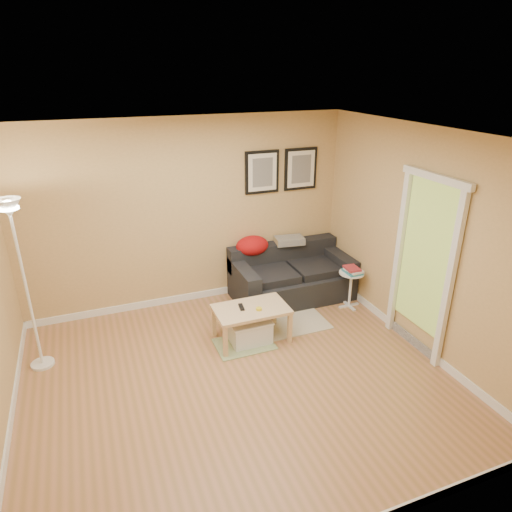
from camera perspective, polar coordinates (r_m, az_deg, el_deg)
name	(u,v)px	position (r m, az deg, el deg)	size (l,w,h in m)	color
floor	(238,379)	(5.17, -2.33, -15.18)	(4.50, 4.50, 0.00)	#AD714A
ceiling	(233,137)	(4.11, -2.92, 14.70)	(4.50, 4.50, 0.00)	white
wall_back	(188,214)	(6.29, -8.55, 5.18)	(4.50, 4.50, 0.00)	tan
wall_front	(342,400)	(2.94, 10.78, -17.33)	(4.50, 4.50, 0.00)	tan
wall_right	(420,242)	(5.57, 19.88, 1.68)	(4.00, 4.00, 0.00)	tan
baseboard_back	(193,296)	(6.76, -7.91, -4.98)	(4.50, 0.02, 0.10)	white
baseboard_left	(10,431)	(5.06, -28.52, -18.71)	(0.02, 4.00, 0.10)	white
baseboard_right	(405,335)	(6.10, 18.24, -9.34)	(0.02, 4.00, 0.10)	white
sofa	(292,274)	(6.64, 4.54, -2.24)	(1.70, 0.90, 0.75)	black
red_throw	(252,246)	(6.57, -0.48, 1.31)	(0.48, 0.36, 0.28)	#B41013
plaid_throw	(289,240)	(6.76, 4.20, 1.97)	(0.42, 0.26, 0.10)	tan
framed_print_left	(262,172)	(6.45, 0.76, 10.48)	(0.50, 0.04, 0.60)	black
framed_print_right	(301,169)	(6.69, 5.61, 10.83)	(0.50, 0.04, 0.60)	black
area_rug	(277,321)	(6.16, 2.69, -8.19)	(1.25, 0.85, 0.01)	beige
green_runner	(244,344)	(5.71, -1.49, -10.98)	(0.70, 0.50, 0.01)	#668C4C
coffee_table	(251,324)	(5.69, -0.60, -8.49)	(0.90, 0.55, 0.45)	#E1B789
remote_control	(241,307)	(5.57, -1.84, -6.42)	(0.05, 0.16, 0.02)	black
tape_roll	(259,309)	(5.52, 0.37, -6.66)	(0.07, 0.07, 0.03)	yellow
storage_bin	(250,331)	(5.68, -0.78, -9.37)	(0.50, 0.37, 0.31)	white
side_table	(350,290)	(6.54, 11.74, -4.14)	(0.35, 0.35, 0.53)	white
book_stack	(353,270)	(6.40, 12.01, -1.72)	(0.20, 0.26, 0.08)	teal
floor_lamp	(27,292)	(5.46, -26.77, -4.10)	(0.26, 0.26, 1.98)	white
doorway	(422,269)	(5.53, 20.10, -1.57)	(0.12, 1.01, 2.13)	white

